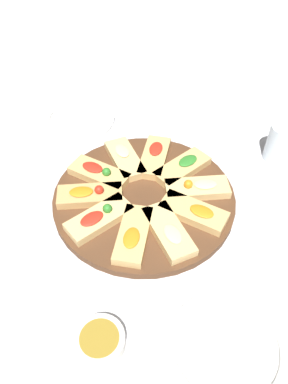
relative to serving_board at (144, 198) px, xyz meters
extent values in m
plane|color=silver|center=(0.00, 0.00, -0.01)|extent=(3.00, 3.00, 0.00)
cylinder|color=#51331E|center=(0.00, 0.00, 0.00)|extent=(0.40, 0.40, 0.02)
cube|color=tan|center=(0.09, 0.08, 0.02)|extent=(0.14, 0.14, 0.02)
ellipsoid|color=red|center=(0.10, 0.09, 0.03)|extent=(0.06, 0.06, 0.01)
sphere|color=#2D7A28|center=(0.07, 0.07, 0.03)|extent=(0.02, 0.02, 0.02)
cube|color=tan|center=(0.03, 0.12, 0.02)|extent=(0.09, 0.15, 0.02)
ellipsoid|color=orange|center=(0.03, 0.13, 0.03)|extent=(0.04, 0.06, 0.01)
sphere|color=red|center=(0.02, 0.09, 0.03)|extent=(0.02, 0.02, 0.02)
cube|color=#DBB775|center=(-0.04, 0.11, 0.02)|extent=(0.10, 0.15, 0.02)
ellipsoid|color=red|center=(-0.05, 0.13, 0.03)|extent=(0.05, 0.06, 0.01)
sphere|color=#2D7A28|center=(-0.04, 0.09, 0.03)|extent=(0.02, 0.02, 0.02)
cube|color=tan|center=(-0.10, 0.06, 0.02)|extent=(0.15, 0.12, 0.02)
ellipsoid|color=orange|center=(-0.12, 0.06, 0.03)|extent=(0.06, 0.05, 0.01)
cube|color=#DBB775|center=(-0.12, -0.01, 0.02)|extent=(0.15, 0.07, 0.02)
ellipsoid|color=beige|center=(-0.13, -0.02, 0.03)|extent=(0.05, 0.04, 0.01)
cube|color=tan|center=(-0.09, -0.08, 0.02)|extent=(0.14, 0.14, 0.02)
ellipsoid|color=orange|center=(-0.10, -0.09, 0.03)|extent=(0.06, 0.06, 0.01)
cube|color=#DBB775|center=(-0.03, -0.12, 0.02)|extent=(0.09, 0.15, 0.02)
ellipsoid|color=beige|center=(-0.03, -0.13, 0.03)|extent=(0.04, 0.06, 0.01)
sphere|color=orange|center=(-0.02, -0.09, 0.03)|extent=(0.02, 0.02, 0.02)
cube|color=tan|center=(0.05, -0.11, 0.02)|extent=(0.11, 0.15, 0.02)
ellipsoid|color=#2D7A28|center=(0.05, -0.12, 0.03)|extent=(0.05, 0.06, 0.01)
cube|color=tan|center=(0.10, -0.06, 0.02)|extent=(0.15, 0.12, 0.02)
ellipsoid|color=red|center=(0.12, -0.07, 0.03)|extent=(0.06, 0.05, 0.01)
cube|color=#DBB775|center=(0.12, 0.01, 0.02)|extent=(0.14, 0.07, 0.02)
ellipsoid|color=beige|center=(0.14, 0.01, 0.03)|extent=(0.05, 0.04, 0.01)
cylinder|color=white|center=(-0.35, -0.03, 0.00)|extent=(0.20, 0.20, 0.01)
torus|color=white|center=(-0.35, -0.03, 0.00)|extent=(0.19, 0.19, 0.01)
cylinder|color=white|center=(0.34, 0.08, 0.00)|extent=(0.19, 0.19, 0.01)
torus|color=white|center=(0.34, 0.08, 0.00)|extent=(0.18, 0.18, 0.01)
cylinder|color=silver|center=(0.04, -0.36, 0.04)|extent=(0.07, 0.07, 0.10)
cylinder|color=silver|center=(-0.29, 0.17, 0.01)|extent=(0.08, 0.08, 0.03)
cylinder|color=olive|center=(-0.29, 0.17, 0.02)|extent=(0.07, 0.07, 0.01)
camera|label=1|loc=(-0.54, 0.17, 0.61)|focal=35.00mm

